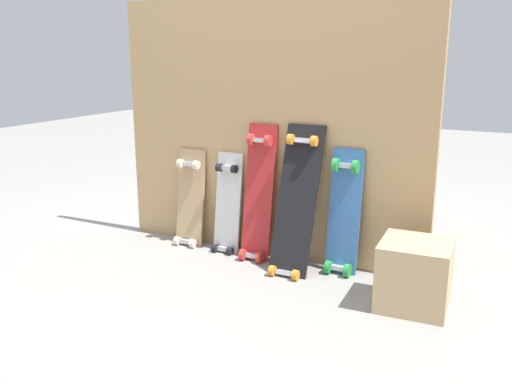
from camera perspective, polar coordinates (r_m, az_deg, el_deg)
name	(u,v)px	position (r m, az deg, el deg)	size (l,w,h in m)	color
ground_plane	(261,255)	(3.29, 0.56, -6.50)	(12.00, 12.00, 0.00)	gray
plywood_wall_panel	(267,131)	(3.17, 1.17, 6.28)	(1.88, 0.04, 1.46)	tan
skateboard_natural	(190,203)	(3.44, -6.78, -1.12)	(0.18, 0.15, 0.66)	tan
skateboard_white	(227,209)	(3.31, -2.93, -1.70)	(0.16, 0.15, 0.66)	silver
skateboard_red	(258,198)	(3.16, 0.21, -0.66)	(0.17, 0.20, 0.83)	#B22626
skateboard_black	(296,207)	(3.00, 4.08, -1.51)	(0.22, 0.32, 0.85)	black
skateboard_blue	(344,217)	(3.01, 8.94, -2.56)	(0.17, 0.16, 0.73)	#386BAD
wooden_crate	(414,275)	(2.72, 15.89, -8.13)	(0.32, 0.32, 0.32)	tan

